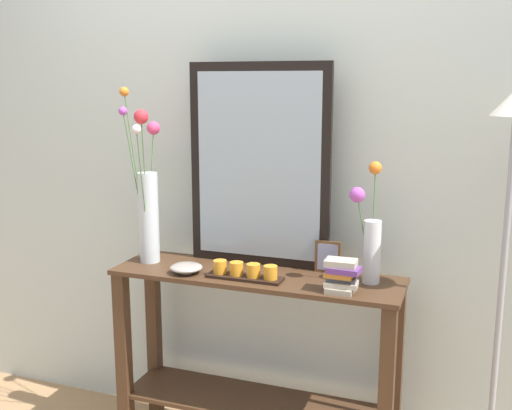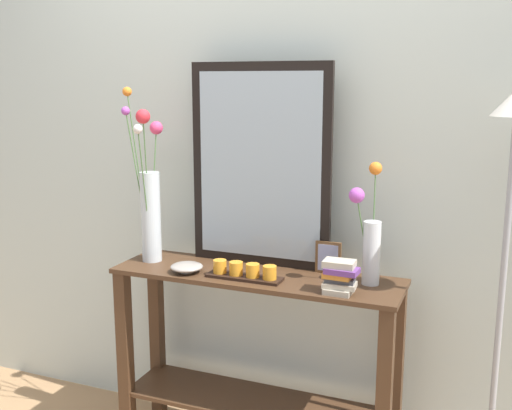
{
  "view_description": "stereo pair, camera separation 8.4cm",
  "coord_description": "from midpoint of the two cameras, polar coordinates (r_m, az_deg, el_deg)",
  "views": [
    {
      "loc": [
        0.85,
        -2.33,
        1.65
      ],
      "look_at": [
        0.0,
        0.0,
        1.15
      ],
      "focal_mm": 43.05,
      "sensor_mm": 36.0,
      "label": 1
    },
    {
      "loc": [
        0.93,
        -2.3,
        1.65
      ],
      "look_at": [
        0.0,
        0.0,
        1.15
      ],
      "focal_mm": 43.05,
      "sensor_mm": 36.0,
      "label": 2
    }
  ],
  "objects": [
    {
      "name": "wall_back",
      "position": [
        2.77,
        1.24,
        5.11
      ],
      "size": [
        6.4,
        0.08,
        2.7
      ],
      "primitive_type": "cube",
      "color": "beige",
      "rests_on": "ground"
    },
    {
      "name": "tall_vase_left",
      "position": [
        2.76,
        -10.91,
        0.38
      ],
      "size": [
        0.19,
        0.28,
        0.77
      ],
      "color": "silver",
      "rests_on": "console_table"
    },
    {
      "name": "book_stack",
      "position": [
        2.38,
        6.91,
        -6.56
      ],
      "size": [
        0.14,
        0.1,
        0.13
      ],
      "color": "#B2A893",
      "rests_on": "console_table"
    },
    {
      "name": "console_table",
      "position": [
        2.72,
        -0.91,
        -13.11
      ],
      "size": [
        1.23,
        0.35,
        0.86
      ],
      "color": "#472D1C",
      "rests_on": "ground"
    },
    {
      "name": "mirror_leaning",
      "position": [
        2.65,
        -0.64,
        3.67
      ],
      "size": [
        0.63,
        0.03,
        0.88
      ],
      "color": "black",
      "rests_on": "console_table"
    },
    {
      "name": "floor_lamp",
      "position": [
        2.4,
        21.3,
        -2.57
      ],
      "size": [
        0.24,
        0.24,
        1.64
      ],
      "color": "#9E9EA3",
      "rests_on": "ground"
    },
    {
      "name": "vase_right",
      "position": [
        2.48,
        9.6,
        -2.93
      ],
      "size": [
        0.13,
        0.16,
        0.48
      ],
      "color": "silver",
      "rests_on": "console_table"
    },
    {
      "name": "candle_tray",
      "position": [
        2.53,
        -1.99,
        -6.26
      ],
      "size": [
        0.32,
        0.09,
        0.07
      ],
      "color": "black",
      "rests_on": "console_table"
    },
    {
      "name": "decorative_bowl",
      "position": [
        2.62,
        -7.41,
        -5.8
      ],
      "size": [
        0.14,
        0.14,
        0.04
      ],
      "color": "#9E9389",
      "rests_on": "console_table"
    },
    {
      "name": "picture_frame_small",
      "position": [
        2.61,
        5.77,
        -4.82
      ],
      "size": [
        0.11,
        0.01,
        0.14
      ],
      "color": "brown",
      "rests_on": "console_table"
    }
  ]
}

